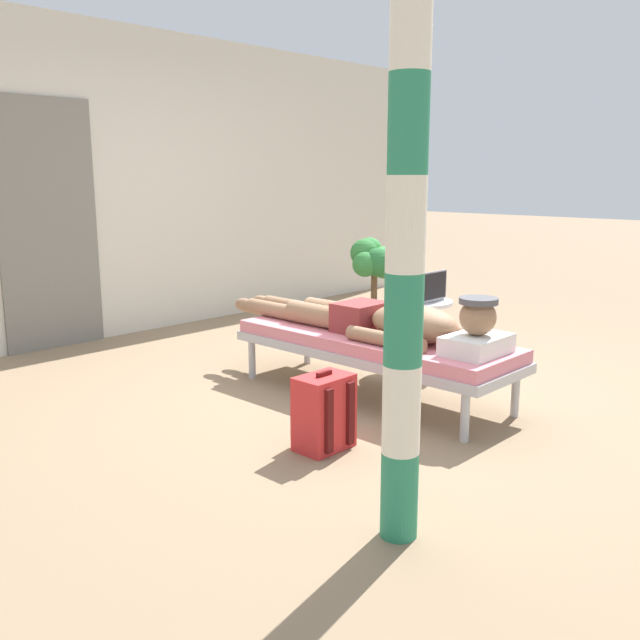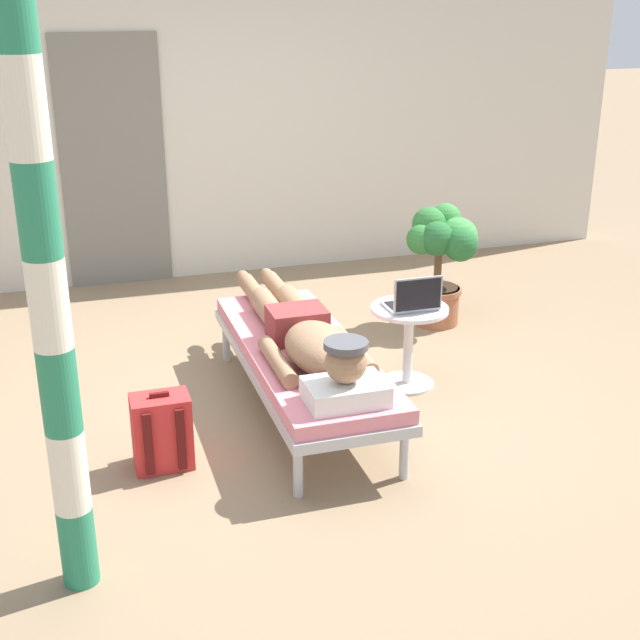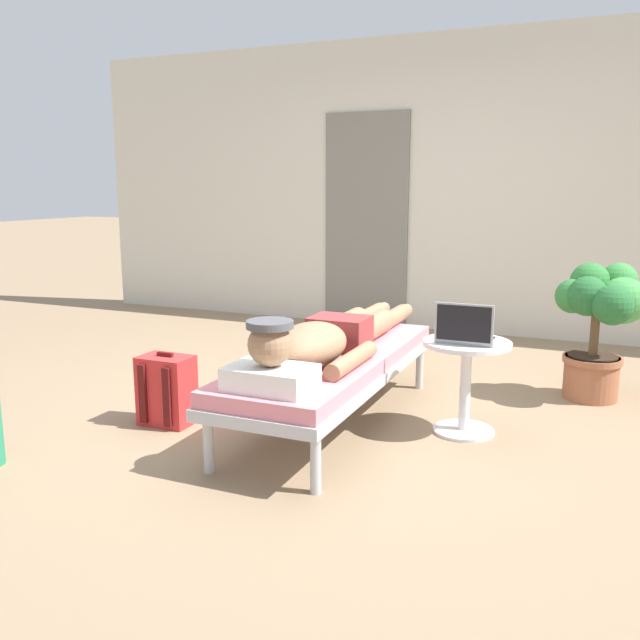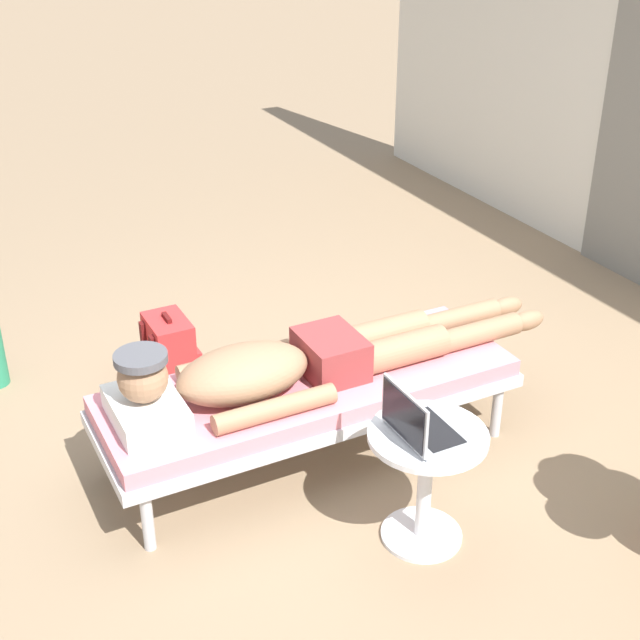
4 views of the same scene
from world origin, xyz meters
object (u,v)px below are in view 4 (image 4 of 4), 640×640
Objects in this scene: lounge_chair at (309,392)px; side_table at (426,468)px; laptop at (418,424)px; person_reclining at (291,364)px; backpack at (171,354)px.

side_table is (0.73, 0.16, 0.01)m from lounge_chair.
laptop reaches higher than side_table.
side_table is at bearing 18.59° from person_reclining.
person_reclining reaches higher than backpack.
person_reclining reaches higher than lounge_chair.
lounge_chair is 4.60× the size of backpack.
lounge_chair is at bearing 23.46° from backpack.
lounge_chair is 0.90× the size of person_reclining.
backpack is (-0.87, -0.29, -0.32)m from person_reclining.
laptop reaches higher than backpack.
side_table is (0.73, 0.25, -0.16)m from person_reclining.
lounge_chair is 0.20m from person_reclining.
person_reclining is at bearing 18.32° from backpack.
lounge_chair is 3.73× the size of side_table.
person_reclining is 0.98m from backpack.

